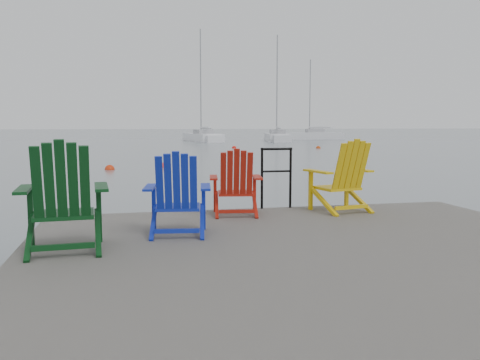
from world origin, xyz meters
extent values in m
plane|color=slate|center=(0.00, 0.00, 0.00)|extent=(400.00, 400.00, 0.00)
cube|color=#2F2C2A|center=(0.00, 0.00, 0.40)|extent=(6.00, 5.00, 0.20)
cylinder|color=black|center=(-2.70, 2.20, -0.30)|extent=(0.26, 0.26, 1.20)
cylinder|color=black|center=(0.00, 2.20, -0.30)|extent=(0.26, 0.26, 1.20)
cylinder|color=black|center=(2.70, 2.20, -0.30)|extent=(0.26, 0.26, 1.20)
cylinder|color=black|center=(0.03, 2.45, 0.95)|extent=(0.04, 0.04, 0.90)
cylinder|color=black|center=(0.47, 2.45, 0.95)|extent=(0.04, 0.04, 0.90)
cylinder|color=black|center=(0.25, 2.45, 1.38)|extent=(0.48, 0.04, 0.04)
cylinder|color=black|center=(0.25, 2.45, 1.05)|extent=(0.44, 0.03, 0.03)
cube|color=#093312|center=(-2.52, 0.52, 0.85)|extent=(0.60, 0.54, 0.04)
cube|color=#093312|center=(-2.87, 0.70, 0.80)|extent=(0.06, 0.06, 0.60)
cube|color=#093312|center=(-2.20, 0.75, 0.80)|extent=(0.06, 0.06, 0.60)
cube|color=#093312|center=(-2.88, 0.47, 1.11)|extent=(0.17, 0.66, 0.03)
cube|color=#093312|center=(-2.16, 0.52, 1.11)|extent=(0.17, 0.66, 0.03)
cube|color=#093312|center=(-2.50, 0.17, 1.20)|extent=(0.54, 0.31, 0.73)
cube|color=#0F23A1|center=(-1.34, 1.01, 0.80)|extent=(0.55, 0.50, 0.04)
cube|color=#0F23A1|center=(-1.60, 1.23, 0.76)|extent=(0.05, 0.05, 0.52)
cube|color=#0F23A1|center=(-1.03, 1.15, 0.76)|extent=(0.05, 0.05, 0.52)
cube|color=#0F23A1|center=(-1.66, 1.04, 1.03)|extent=(0.19, 0.57, 0.03)
cube|color=#0F23A1|center=(-1.03, 0.95, 1.03)|extent=(0.19, 0.57, 0.03)
cube|color=#0F23A1|center=(-1.38, 0.71, 1.11)|extent=(0.48, 0.30, 0.63)
cube|color=#A2180B|center=(-0.44, 2.10, 0.79)|extent=(0.53, 0.49, 0.04)
cube|color=#A2180B|center=(-0.69, 2.32, 0.75)|extent=(0.05, 0.05, 0.50)
cube|color=#A2180B|center=(-0.14, 2.23, 0.75)|extent=(0.05, 0.05, 0.50)
cube|color=#A2180B|center=(-0.74, 2.13, 1.01)|extent=(0.19, 0.55, 0.02)
cube|color=#A2180B|center=(-0.15, 2.04, 1.01)|extent=(0.19, 0.55, 0.02)
cube|color=#A2180B|center=(-0.49, 1.81, 1.09)|extent=(0.47, 0.29, 0.61)
cube|color=gold|center=(1.05, 2.07, 0.83)|extent=(0.62, 0.58, 0.04)
cube|color=gold|center=(0.70, 2.20, 0.78)|extent=(0.06, 0.06, 0.57)
cube|color=gold|center=(1.32, 2.33, 0.78)|extent=(0.06, 0.06, 0.57)
cube|color=gold|center=(0.72, 1.98, 1.08)|extent=(0.24, 0.63, 0.03)
cube|color=gold|center=(1.39, 2.12, 1.08)|extent=(0.24, 0.63, 0.03)
cube|color=gold|center=(1.12, 1.75, 1.16)|extent=(0.54, 0.35, 0.69)
cube|color=white|center=(5.80, 48.82, 0.25)|extent=(3.31, 8.93, 1.10)
cube|color=#9E9EA3|center=(5.85, 48.39, 0.95)|extent=(1.89, 2.79, 0.55)
cylinder|color=gray|center=(5.75, 49.26, 6.25)|extent=(0.12, 0.12, 10.89)
cube|color=silver|center=(13.63, 47.40, 0.25)|extent=(3.66, 8.52, 1.10)
cube|color=#9E9EA3|center=(13.55, 46.99, 0.95)|extent=(1.94, 2.72, 0.55)
cylinder|color=gray|center=(13.71, 47.80, 5.97)|extent=(0.12, 0.12, 10.33)
cube|color=silver|center=(19.95, 53.72, 0.25)|extent=(6.96, 1.95, 1.10)
cube|color=#9E9EA3|center=(20.30, 53.72, 0.95)|extent=(2.10, 1.30, 0.55)
cylinder|color=gray|center=(19.61, 53.73, 5.13)|extent=(0.12, 0.12, 8.66)
sphere|color=red|center=(-2.61, 15.48, 0.00)|extent=(0.38, 0.38, 0.38)
sphere|color=red|center=(-0.51, 16.28, 0.00)|extent=(0.38, 0.38, 0.38)
sphere|color=red|center=(5.79, 32.17, 0.00)|extent=(0.34, 0.34, 0.34)
sphere|color=#BD3B0B|center=(11.84, 30.65, 0.00)|extent=(0.35, 0.35, 0.35)
camera|label=1|loc=(-1.88, -4.73, 1.74)|focal=38.00mm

